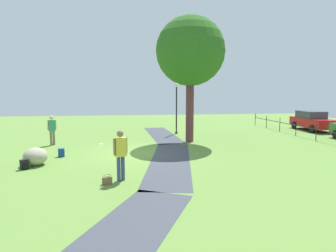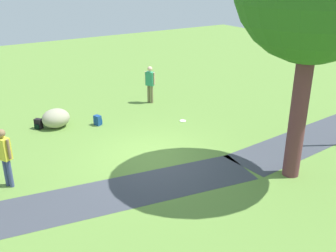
% 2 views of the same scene
% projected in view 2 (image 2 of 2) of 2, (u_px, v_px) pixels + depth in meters
% --- Properties ---
extents(ground_plane, '(48.00, 48.00, 0.00)m').
position_uv_depth(ground_plane, '(153.00, 157.00, 12.82)').
color(ground_plane, olive).
extents(footpath_segment_near, '(8.09, 2.19, 0.01)m').
position_uv_depth(footpath_segment_near, '(316.00, 136.00, 14.40)').
color(footpath_segment_near, '#3B3F48').
rests_on(footpath_segment_near, ground).
extents(footpath_segment_mid, '(8.18, 3.19, 0.01)m').
position_uv_depth(footpath_segment_mid, '(121.00, 192.00, 10.75)').
color(footpath_segment_mid, '#3B3F48').
rests_on(footpath_segment_mid, ground).
extents(lawn_boulder, '(1.21, 1.11, 0.75)m').
position_uv_depth(lawn_boulder, '(56.00, 118.00, 15.10)').
color(lawn_boulder, '#A19D81').
rests_on(lawn_boulder, ground).
extents(woman_with_handbag, '(0.37, 0.47, 1.78)m').
position_uv_depth(woman_with_handbag, '(5.00, 154.00, 10.71)').
color(woman_with_handbag, '#3C4777').
rests_on(woman_with_handbag, ground).
extents(man_near_boulder, '(0.39, 0.46, 1.73)m').
position_uv_depth(man_near_boulder, '(150.00, 82.00, 17.64)').
color(man_near_boulder, olive).
rests_on(man_near_boulder, ground).
extents(backpack_by_boulder, '(0.35, 0.35, 0.40)m').
position_uv_depth(backpack_by_boulder, '(38.00, 124.00, 15.01)').
color(backpack_by_boulder, black).
rests_on(backpack_by_boulder, ground).
extents(spare_backpack_on_lawn, '(0.32, 0.33, 0.40)m').
position_uv_depth(spare_backpack_on_lawn, '(98.00, 120.00, 15.37)').
color(spare_backpack_on_lawn, navy).
rests_on(spare_backpack_on_lawn, ground).
extents(frisbee_on_grass, '(0.27, 0.27, 0.02)m').
position_uv_depth(frisbee_on_grass, '(183.00, 121.00, 15.83)').
color(frisbee_on_grass, white).
rests_on(frisbee_on_grass, ground).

